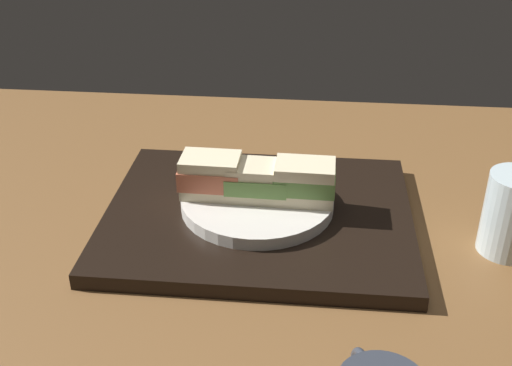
{
  "coord_description": "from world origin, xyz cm",
  "views": [
    {
      "loc": [
        -2.33,
        62.68,
        45.49
      ],
      "look_at": [
        4.76,
        -8.8,
        5.0
      ],
      "focal_mm": 45.07,
      "sensor_mm": 36.0,
      "label": 1
    }
  ],
  "objects": [
    {
      "name": "ground_plane",
      "position": [
        0.0,
        0.0,
        -1.5
      ],
      "size": [
        140.0,
        100.0,
        3.0
      ],
      "primitive_type": "cube",
      "color": "brown"
    },
    {
      "name": "sandwich_far",
      "position": [
        10.46,
        -8.0,
        6.26
      ],
      "size": [
        7.89,
        5.47,
        5.28
      ],
      "color": "beige",
      "rests_on": "sandwich_plate"
    },
    {
      "name": "sandwich_plate",
      "position": [
        4.49,
        -7.8,
        2.81
      ],
      "size": [
        19.62,
        19.62,
        1.62
      ],
      "primitive_type": "cylinder",
      "color": "silver",
      "rests_on": "serving_tray"
    },
    {
      "name": "sandwich_near",
      "position": [
        -1.48,
        -7.61,
        6.2
      ],
      "size": [
        7.71,
        5.17,
        5.17
      ],
      "color": "beige",
      "rests_on": "sandwich_plate"
    },
    {
      "name": "sandwich_middle",
      "position": [
        4.49,
        -7.8,
        5.91
      ],
      "size": [
        7.89,
        5.5,
        4.59
      ],
      "color": "beige",
      "rests_on": "sandwich_plate"
    },
    {
      "name": "serving_tray",
      "position": [
        4.27,
        -7.18,
        1.0
      ],
      "size": [
        39.0,
        31.5,
        2.0
      ],
      "primitive_type": "cube",
      "color": "black",
      "rests_on": "ground_plane"
    }
  ]
}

